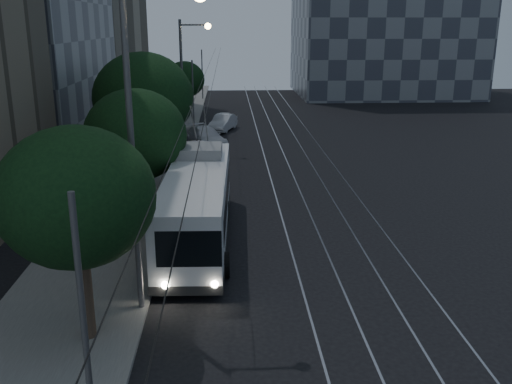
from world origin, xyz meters
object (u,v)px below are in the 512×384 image
object	(u,v)px
pickup_silver	(192,179)
streetlamp_far	(187,73)
streetlamp_near	(144,122)
car_white_a	(198,152)
car_white_b	(206,137)
car_white_c	(223,123)
car_white_d	(223,120)
trolleybus	(198,203)

from	to	relation	value
pickup_silver	streetlamp_far	world-z (taller)	streetlamp_far
pickup_silver	streetlamp_near	distance (m)	14.56
car_white_a	car_white_b	bearing A→B (deg)	76.57
streetlamp_near	streetlamp_far	distance (m)	24.84
car_white_a	car_white_c	xyz separation A→B (m)	(1.60, 11.82, -0.04)
car_white_d	car_white_c	bearing A→B (deg)	-79.77
trolleybus	streetlamp_near	distance (m)	7.91
car_white_d	streetlamp_far	size ratio (longest dim) A/B	0.40
car_white_c	pickup_silver	bearing A→B (deg)	-77.87
car_white_c	streetlamp_near	xyz separation A→B (m)	(-2.08, -32.55, 5.55)
streetlamp_near	car_white_a	bearing A→B (deg)	88.67
pickup_silver	car_white_a	bearing A→B (deg)	96.86
car_white_b	car_white_d	distance (m)	8.73
car_white_b	streetlamp_far	xyz separation A→B (m)	(-1.15, -1.06, 4.92)
car_white_b	streetlamp_near	world-z (taller)	streetlamp_near
car_white_d	trolleybus	bearing A→B (deg)	-81.64
pickup_silver	car_white_b	size ratio (longest dim) A/B	1.13
car_white_d	car_white_b	bearing A→B (deg)	-88.28
car_white_c	streetlamp_far	bearing A→B (deg)	-90.63
trolleybus	car_white_d	size ratio (longest dim) A/B	3.21
streetlamp_far	car_white_c	bearing A→B (deg)	72.47
car_white_d	pickup_silver	bearing A→B (deg)	-84.10
streetlamp_near	streetlamp_far	world-z (taller)	streetlamp_near
pickup_silver	streetlamp_near	bearing A→B (deg)	-85.27
pickup_silver	car_white_d	world-z (taller)	pickup_silver
car_white_b	car_white_d	xyz separation A→B (m)	(1.29, 8.64, -0.09)
pickup_silver	car_white_a	world-z (taller)	pickup_silver
trolleybus	car_white_d	xyz separation A→B (m)	(0.92, 28.18, -1.01)
pickup_silver	car_white_b	distance (m)	12.40
trolleybus	car_white_b	bearing A→B (deg)	92.57
streetlamp_near	streetlamp_far	xyz separation A→B (m)	(-0.36, 24.83, -0.58)
car_white_a	streetlamp_near	xyz separation A→B (m)	(-0.48, -20.73, 5.51)
car_white_a	car_white_b	world-z (taller)	car_white_b
pickup_silver	car_white_d	distance (m)	21.09
trolleybus	streetlamp_far	distance (m)	18.98
car_white_b	car_white_c	distance (m)	6.79
streetlamp_near	trolleybus	bearing A→B (deg)	79.63
pickup_silver	car_white_c	xyz separation A→B (m)	(1.59, 19.06, -0.10)
pickup_silver	car_white_c	world-z (taller)	pickup_silver
trolleybus	streetlamp_far	xyz separation A→B (m)	(-1.52, 18.49, 4.00)
trolleybus	car_white_a	distance (m)	14.43
streetlamp_far	streetlamp_near	bearing A→B (deg)	-89.17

